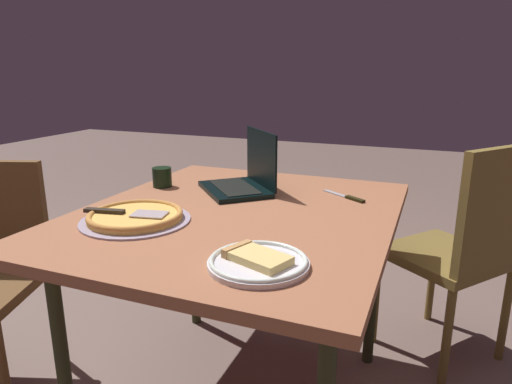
% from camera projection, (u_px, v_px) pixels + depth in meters
% --- Properties ---
extents(dining_table, '(1.19, 1.02, 0.75)m').
position_uv_depth(dining_table, '(237.00, 228.00, 1.55)').
color(dining_table, '#985C3D').
rests_on(dining_table, ground_plane).
extents(laptop, '(0.37, 0.37, 0.23)m').
position_uv_depth(laptop, '(244.00, 178.00, 1.77)').
color(laptop, black).
rests_on(laptop, dining_table).
extents(pizza_plate, '(0.25, 0.25, 0.04)m').
position_uv_depth(pizza_plate, '(258.00, 261.00, 1.10)').
color(pizza_plate, silver).
rests_on(pizza_plate, dining_table).
extents(pizza_tray, '(0.34, 0.34, 0.03)m').
position_uv_depth(pizza_tray, '(135.00, 216.00, 1.43)').
color(pizza_tray, '#A899AF').
rests_on(pizza_tray, dining_table).
extents(table_knife, '(0.13, 0.18, 0.01)m').
position_uv_depth(table_knife, '(347.00, 197.00, 1.69)').
color(table_knife, '#B4B2B8').
rests_on(table_knife, dining_table).
extents(drink_cup, '(0.08, 0.08, 0.08)m').
position_uv_depth(drink_cup, '(162.00, 177.00, 1.84)').
color(drink_cup, black).
rests_on(drink_cup, dining_table).
extents(chair_far, '(0.58, 0.58, 0.94)m').
position_uv_depth(chair_far, '(464.00, 245.00, 1.83)').
color(chair_far, brown).
rests_on(chair_far, ground_plane).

